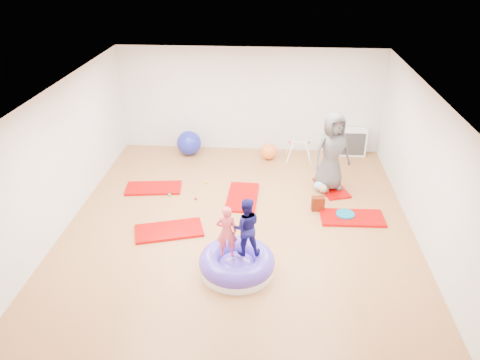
{
  "coord_description": "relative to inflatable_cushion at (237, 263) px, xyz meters",
  "views": [
    {
      "loc": [
        0.6,
        -8.05,
        5.21
      ],
      "look_at": [
        0.0,
        0.3,
        0.9
      ],
      "focal_mm": 35.0,
      "sensor_mm": 36.0,
      "label": 1
    }
  ],
  "objects": [
    {
      "name": "gym_mat_front_left",
      "position": [
        -1.46,
        1.14,
        -0.14
      ],
      "size": [
        1.47,
        1.02,
        0.06
      ],
      "primitive_type": "cube",
      "rotation": [
        0.0,
        0.0,
        0.29
      ],
      "color": "#A50001",
      "rests_on": "ground"
    },
    {
      "name": "ball_pit_balls",
      "position": [
        -0.28,
        1.73,
        -0.13
      ],
      "size": [
        3.98,
        3.54,
        0.07
      ],
      "color": "green",
      "rests_on": "ground"
    },
    {
      "name": "child_navy",
      "position": [
        0.14,
        0.09,
        0.76
      ],
      "size": [
        0.57,
        0.47,
        1.07
      ],
      "primitive_type": "imported",
      "rotation": [
        0.0,
        0.0,
        3.28
      ],
      "color": "navy",
      "rests_on": "inflatable_cushion"
    },
    {
      "name": "gym_mat_right",
      "position": [
        2.28,
        1.9,
        -0.14
      ],
      "size": [
        1.33,
        0.69,
        0.05
      ],
      "primitive_type": "cube",
      "rotation": [
        0.0,
        0.0,
        0.03
      ],
      "color": "#A50001",
      "rests_on": "ground"
    },
    {
      "name": "child_pink",
      "position": [
        -0.17,
        -0.01,
        0.71
      ],
      "size": [
        0.38,
        0.27,
        0.98
      ],
      "primitive_type": "imported",
      "rotation": [
        0.0,
        0.0,
        3.26
      ],
      "color": "#F24B57",
      "rests_on": "inflatable_cushion"
    },
    {
      "name": "gym_mat_mid_left",
      "position": [
        -2.19,
        2.89,
        -0.14
      ],
      "size": [
        1.34,
        0.79,
        0.05
      ],
      "primitive_type": "cube",
      "rotation": [
        0.0,
        0.0,
        0.12
      ],
      "color": "#A50001",
      "rests_on": "ground"
    },
    {
      "name": "exercise_ball_blue",
      "position": [
        -1.68,
        4.94,
        0.17
      ],
      "size": [
        0.66,
        0.66,
        0.66
      ],
      "primitive_type": "sphere",
      "color": "#1C25A0",
      "rests_on": "ground"
    },
    {
      "name": "balance_disc",
      "position": [
        2.14,
        1.97,
        -0.12
      ],
      "size": [
        0.4,
        0.4,
        0.09
      ],
      "primitive_type": "cylinder",
      "color": "#076A8E",
      "rests_on": "ground"
    },
    {
      "name": "gym_mat_rear_right",
      "position": [
        1.98,
        3.21,
        -0.14
      ],
      "size": [
        0.84,
        1.19,
        0.04
      ],
      "primitive_type": "cube",
      "rotation": [
        0.0,
        0.0,
        1.88
      ],
      "color": "#A50001",
      "rests_on": "ground"
    },
    {
      "name": "gym_mat_center_back",
      "position": [
        -0.08,
        2.62,
        -0.14
      ],
      "size": [
        0.71,
        1.34,
        0.06
      ],
      "primitive_type": "cube",
      "rotation": [
        0.0,
        0.0,
        1.53
      ],
      "color": "#A50001",
      "rests_on": "ground"
    },
    {
      "name": "adult_caregiver",
      "position": [
        1.9,
        3.19,
        0.8
      ],
      "size": [
        1.05,
        0.89,
        1.83
      ],
      "primitive_type": "imported",
      "rotation": [
        0.0,
        0.0,
        0.41
      ],
      "color": "#4C4C4C",
      "rests_on": "gym_mat_rear_right"
    },
    {
      "name": "room",
      "position": [
        -0.07,
        1.46,
        1.24
      ],
      "size": [
        7.01,
        8.01,
        2.81
      ],
      "color": "#AA743F",
      "rests_on": "ground"
    },
    {
      "name": "inflatable_cushion",
      "position": [
        0.0,
        0.0,
        0.0
      ],
      "size": [
        1.34,
        1.34,
        0.42
      ],
      "rotation": [
        0.0,
        0.0,
        -0.3
      ],
      "color": "white",
      "rests_on": "ground"
    },
    {
      "name": "yellow_toy",
      "position": [
        -0.54,
        0.36,
        -0.15
      ],
      "size": [
        0.22,
        0.22,
        0.03
      ],
      "primitive_type": "cylinder",
      "color": "yellow",
      "rests_on": "ground"
    },
    {
      "name": "backpack",
      "position": [
        1.58,
        2.22,
        -0.01
      ],
      "size": [
        0.28,
        0.18,
        0.31
      ],
      "primitive_type": "cube",
      "rotation": [
        0.0,
        0.0,
        0.06
      ],
      "color": "#9F2B07",
      "rests_on": "ground"
    },
    {
      "name": "infant_play_gym",
      "position": [
        1.26,
        4.8,
        0.18
      ],
      "size": [
        0.67,
        0.64,
        0.52
      ],
      "rotation": [
        0.0,
        0.0,
        -0.13
      ],
      "color": "white",
      "rests_on": "ground"
    },
    {
      "name": "exercise_ball_orange",
      "position": [
        0.47,
        4.78,
        0.05
      ],
      "size": [
        0.43,
        0.43,
        0.43
      ],
      "primitive_type": "sphere",
      "color": "orange",
      "rests_on": "ground"
    },
    {
      "name": "infant",
      "position": [
        1.74,
        3.01,
        0.0
      ],
      "size": [
        0.4,
        0.4,
        0.23
      ],
      "color": "#99C1E4",
      "rests_on": "gym_mat_rear_right"
    },
    {
      "name": "cube_shelf",
      "position": [
        2.71,
        5.25,
        0.2
      ],
      "size": [
        0.72,
        0.36,
        0.72
      ],
      "color": "white",
      "rests_on": "ground"
    }
  ]
}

